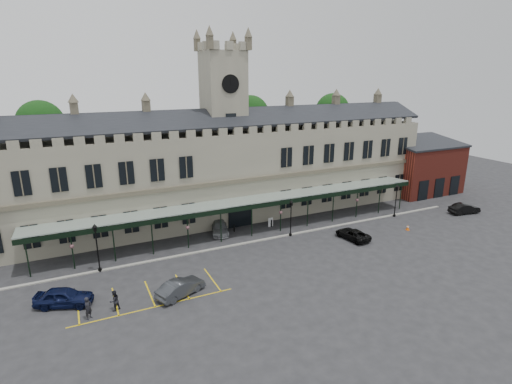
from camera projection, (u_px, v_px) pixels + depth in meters
name	position (u px, v px, depth m)	size (l,w,h in m)	color
ground	(280.00, 260.00, 42.85)	(140.00, 140.00, 0.00)	#242426
station_building	(225.00, 170.00, 54.81)	(60.00, 10.36, 17.30)	slate
clock_tower	(224.00, 122.00, 53.01)	(5.60, 5.60, 24.80)	slate
canopy	(251.00, 217.00, 48.64)	(50.00, 4.10, 4.30)	#8C9E93
brick_annex	(421.00, 167.00, 66.86)	(12.40, 8.36, 9.23)	maroon
kerb	(258.00, 241.00, 47.60)	(60.00, 0.40, 0.12)	gray
parking_markings	(151.00, 296.00, 35.81)	(16.00, 6.00, 0.01)	gold
tree_behind_left	(41.00, 125.00, 51.88)	(6.00, 6.00, 16.00)	#332314
tree_behind_mid	(250.00, 115.00, 64.18)	(6.00, 6.00, 16.00)	#332314
tree_behind_right	(332.00, 111.00, 70.74)	(6.00, 6.00, 16.00)	#332314
lamp_post_left	(97.00, 244.00, 39.48)	(0.49, 0.49, 5.14)	black
lamp_post_mid	(291.00, 215.00, 48.45)	(0.44, 0.44, 4.64)	black
lamp_post_right	(396.00, 198.00, 55.12)	(0.44, 0.44, 4.63)	black
traffic_cone	(408.00, 228.00, 50.93)	(0.44, 0.44, 0.70)	#E55507
sign_board	(271.00, 222.00, 52.06)	(0.71, 0.11, 1.21)	black
bollard_left	(234.00, 228.00, 50.36)	(0.16, 0.16, 0.88)	black
bollard_right	(272.00, 223.00, 51.99)	(0.17, 0.17, 0.95)	black
car_left_a	(64.00, 297.00, 34.15)	(1.93, 4.79, 1.63)	black
car_left_b	(181.00, 288.00, 35.78)	(1.61, 4.62, 1.52)	#323438
car_taxi	(220.00, 227.00, 50.02)	(1.96, 4.82, 1.40)	gray
car_van	(353.00, 234.00, 48.08)	(2.08, 4.51, 1.25)	black
car_right_b	(464.00, 209.00, 56.95)	(1.55, 4.46, 1.47)	black
person_a	(88.00, 308.00, 32.27)	(0.70, 0.46, 1.93)	black
person_b	(114.00, 301.00, 33.43)	(0.90, 0.70, 1.84)	black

